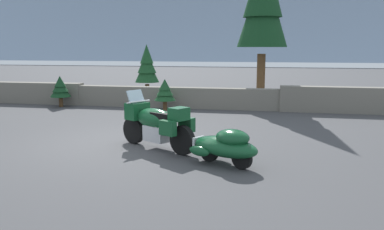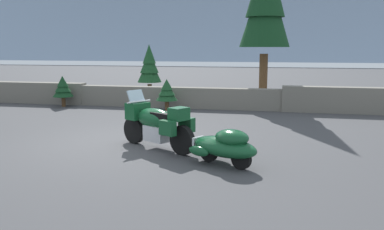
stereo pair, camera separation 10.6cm
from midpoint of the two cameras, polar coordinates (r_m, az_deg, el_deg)
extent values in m
plane|color=#424244|center=(10.38, -10.63, -3.81)|extent=(80.00, 80.00, 0.00)
cube|color=slate|center=(16.04, -2.48, 2.47)|extent=(8.00, 0.47, 0.80)
cube|color=#7F93AD|center=(105.66, 9.62, 12.41)|extent=(240.00, 80.00, 16.00)
cylinder|color=black|center=(10.18, -8.43, -2.12)|extent=(0.64, 0.46, 0.66)
cylinder|color=black|center=(8.99, -1.69, -3.56)|extent=(0.64, 0.46, 0.66)
cube|color=silver|center=(9.52, -5.07, -2.55)|extent=(0.74, 0.68, 0.36)
ellipsoid|color=#144C28|center=(9.53, -5.51, -0.52)|extent=(1.26, 0.99, 0.48)
cube|color=#144C28|center=(9.97, -7.95, 0.58)|extent=(0.57, 0.63, 0.40)
cube|color=#9EB7C6|center=(9.97, -8.18, 2.48)|extent=(0.39, 0.47, 0.34)
cube|color=black|center=(9.30, -4.27, -0.13)|extent=(0.67, 0.59, 0.16)
cube|color=#144C28|center=(8.95, -2.17, 0.16)|extent=(0.48, 0.51, 0.28)
cube|color=#144C28|center=(8.82, -3.75, -1.83)|extent=(0.43, 0.34, 0.32)
cube|color=#144C28|center=(9.24, -1.09, -1.29)|extent=(0.43, 0.34, 0.32)
cylinder|color=silver|center=(9.90, -7.79, 1.86)|extent=(0.39, 0.62, 0.04)
cylinder|color=silver|center=(10.09, -8.28, -0.77)|extent=(0.25, 0.19, 0.54)
cylinder|color=black|center=(8.52, 2.07, -5.06)|extent=(0.43, 0.31, 0.44)
cylinder|color=black|center=(8.03, 6.60, -6.02)|extent=(0.43, 0.31, 0.44)
ellipsoid|color=#144C28|center=(8.23, 4.28, -4.45)|extent=(1.64, 1.35, 0.40)
ellipsoid|color=#144C28|center=(8.07, 5.31, -3.14)|extent=(0.90, 0.85, 0.32)
cube|color=silver|center=(8.67, 0.56, -3.84)|extent=(0.21, 0.31, 0.24)
ellipsoid|color=#144C28|center=(8.27, 0.64, -5.07)|extent=(0.52, 0.38, 0.20)
ellipsoid|color=#144C28|center=(8.74, 3.42, -4.28)|extent=(0.52, 0.38, 0.20)
cylinder|color=silver|center=(8.95, -1.31, -4.01)|extent=(0.63, 0.40, 0.05)
cylinder|color=brown|center=(17.22, 9.42, 4.97)|extent=(0.34, 0.34, 2.08)
cone|color=#143D1E|center=(17.25, 9.69, 14.82)|extent=(2.05, 2.05, 3.29)
cylinder|color=brown|center=(18.41, -6.43, 3.19)|extent=(0.20, 0.20, 0.72)
cone|color=#194723|center=(18.33, -6.49, 6.36)|extent=(1.07, 1.07, 1.13)
cone|color=#194723|center=(18.31, -6.51, 7.43)|extent=(0.83, 0.83, 0.99)
cone|color=#194723|center=(18.30, -6.53, 8.49)|extent=(0.59, 0.59, 0.85)
cylinder|color=brown|center=(17.12, -18.01, 1.70)|extent=(0.16, 0.16, 0.35)
cone|color=#143D1E|center=(17.07, -18.09, 3.38)|extent=(0.81, 0.81, 0.56)
cone|color=#143D1E|center=(17.05, -18.12, 3.94)|extent=(0.63, 0.63, 0.49)
cone|color=#143D1E|center=(17.04, -18.15, 4.50)|extent=(0.45, 0.45, 0.42)
cylinder|color=brown|center=(15.32, -4.00, 1.26)|extent=(0.16, 0.16, 0.34)
cone|color=#194723|center=(15.26, -4.02, 3.07)|extent=(0.81, 0.81, 0.54)
cone|color=#194723|center=(15.24, -4.02, 3.68)|extent=(0.62, 0.62, 0.47)
cone|color=#194723|center=(15.23, -4.03, 4.29)|extent=(0.44, 0.44, 0.41)
camera|label=1|loc=(0.05, -90.33, -0.06)|focal=38.16mm
camera|label=2|loc=(0.05, 89.67, 0.06)|focal=38.16mm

